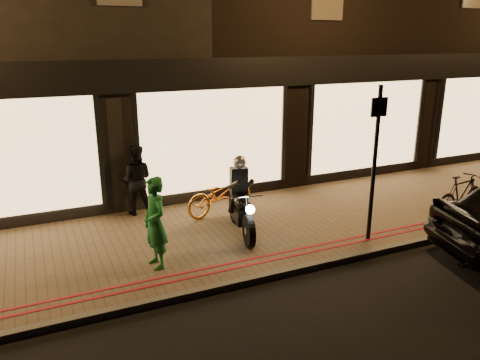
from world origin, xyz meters
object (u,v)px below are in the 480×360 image
motorcycle (241,204)px  bicycle_gold (220,194)px  person_green (155,223)px  sign_post (375,156)px

motorcycle → bicycle_gold: (0.03, 1.19, -0.16)m
motorcycle → person_green: 2.08m
sign_post → person_green: 4.24m
sign_post → bicycle_gold: (-2.14, 2.51, -1.22)m
motorcycle → bicycle_gold: bearing=100.4°
motorcycle → sign_post: 2.75m
sign_post → person_green: size_ratio=1.87×
bicycle_gold → motorcycle: bearing=164.2°
sign_post → bicycle_gold: sign_post is taller
motorcycle → bicycle_gold: size_ratio=1.11×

